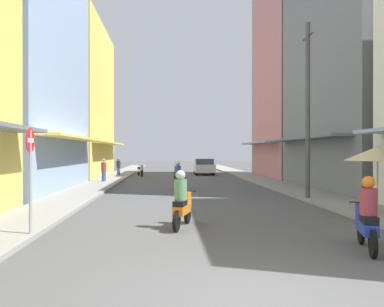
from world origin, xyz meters
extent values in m
plane|color=#4C4C4F|center=(0.00, 23.32, 0.00)|extent=(120.21, 120.21, 0.00)
cube|color=gray|center=(-5.50, 23.32, 0.06)|extent=(2.16, 62.64, 0.12)
cube|color=gray|center=(5.50, 23.32, 0.06)|extent=(2.16, 62.64, 0.12)
cube|color=#8CA5CC|center=(-9.58, 15.91, 8.24)|extent=(6.00, 11.54, 16.48)
cube|color=#EFD159|center=(-6.08, 15.91, 2.80)|extent=(1.10, 10.38, 0.12)
cube|color=#EFD159|center=(-9.58, 28.30, 6.30)|extent=(6.00, 12.27, 12.61)
cube|color=#EFD159|center=(-6.08, 28.30, 2.80)|extent=(1.10, 11.04, 0.12)
cube|color=slate|center=(9.58, 15.71, 7.65)|extent=(6.00, 10.94, 15.30)
cube|color=slate|center=(6.08, 15.71, 2.80)|extent=(1.10, 9.85, 0.12)
cube|color=#B7727F|center=(9.58, 26.31, 8.17)|extent=(6.00, 9.52, 16.34)
cube|color=#8CA5CC|center=(6.08, 26.31, 2.80)|extent=(1.10, 8.57, 0.12)
cylinder|color=black|center=(-0.71, 6.12, 0.28)|extent=(0.23, 0.56, 0.56)
cylinder|color=black|center=(-1.06, 4.92, 0.28)|extent=(0.23, 0.56, 0.56)
cube|color=orange|center=(-0.90, 5.47, 0.50)|extent=(0.55, 1.04, 0.24)
cube|color=black|center=(-0.96, 5.28, 0.70)|extent=(0.42, 0.62, 0.14)
cylinder|color=orange|center=(-0.75, 6.00, 0.70)|extent=(0.28, 0.28, 0.45)
cylinder|color=black|center=(-0.75, 6.00, 0.95)|extent=(0.54, 0.18, 0.03)
cylinder|color=#598C59|center=(-0.94, 5.33, 1.05)|extent=(0.34, 0.34, 0.55)
sphere|color=#B2B2B7|center=(-0.94, 5.33, 1.45)|extent=(0.26, 0.26, 0.26)
cylinder|color=black|center=(-3.40, 27.98, 0.28)|extent=(0.23, 0.56, 0.56)
cylinder|color=black|center=(-3.76, 29.18, 0.28)|extent=(0.23, 0.56, 0.56)
cube|color=#B2B2B7|center=(-3.59, 28.63, 0.50)|extent=(0.55, 1.04, 0.24)
cube|color=black|center=(-3.65, 28.82, 0.70)|extent=(0.43, 0.62, 0.14)
cylinder|color=#B2B2B7|center=(-3.44, 28.10, 0.70)|extent=(0.28, 0.28, 0.45)
cylinder|color=black|center=(-3.44, 28.10, 0.95)|extent=(0.54, 0.18, 0.03)
cylinder|color=black|center=(3.06, 3.34, 0.28)|extent=(0.24, 0.56, 0.56)
cylinder|color=black|center=(2.70, 2.14, 0.28)|extent=(0.24, 0.56, 0.56)
cube|color=#1E38B7|center=(2.87, 2.69, 0.50)|extent=(0.56, 1.04, 0.24)
cube|color=black|center=(2.81, 2.50, 0.70)|extent=(0.43, 0.62, 0.14)
cylinder|color=#1E38B7|center=(3.03, 3.22, 0.70)|extent=(0.28, 0.28, 0.45)
cylinder|color=black|center=(3.03, 3.22, 0.95)|extent=(0.54, 0.19, 0.03)
cylinder|color=#99333F|center=(2.82, 2.55, 1.05)|extent=(0.34, 0.34, 0.55)
sphere|color=orange|center=(2.82, 2.55, 1.45)|extent=(0.26, 0.26, 0.26)
cylinder|color=black|center=(-0.81, 16.66, 0.28)|extent=(0.13, 0.56, 0.56)
cylinder|color=black|center=(-0.70, 15.42, 0.28)|extent=(0.13, 0.56, 0.56)
cube|color=black|center=(-0.75, 15.99, 0.50)|extent=(0.37, 1.02, 0.24)
cube|color=black|center=(-0.73, 15.79, 0.70)|extent=(0.33, 0.58, 0.14)
cylinder|color=black|center=(-0.80, 16.54, 0.70)|extent=(0.28, 0.28, 0.45)
cylinder|color=black|center=(-0.80, 16.54, 0.95)|extent=(0.55, 0.08, 0.03)
cylinder|color=#334C8C|center=(-0.74, 15.84, 1.05)|extent=(0.34, 0.34, 0.55)
sphere|color=#B2B2B7|center=(-0.74, 15.84, 1.45)|extent=(0.26, 0.26, 0.26)
cube|color=silver|center=(2.07, 30.69, 0.60)|extent=(1.83, 4.13, 0.70)
cube|color=#333D47|center=(2.06, 30.54, 1.15)|extent=(1.64, 2.13, 0.60)
cylinder|color=black|center=(1.34, 31.95, 0.32)|extent=(0.19, 0.64, 0.64)
cylinder|color=black|center=(2.84, 31.92, 0.32)|extent=(0.19, 0.64, 0.64)
cylinder|color=black|center=(1.29, 29.45, 0.32)|extent=(0.19, 0.64, 0.64)
cylinder|color=black|center=(2.79, 29.43, 0.32)|extent=(0.19, 0.64, 0.64)
cylinder|color=#334C8C|center=(-5.50, 21.28, 0.37)|extent=(0.28, 0.28, 0.74)
cylinder|color=#99333F|center=(-5.50, 21.28, 1.06)|extent=(0.34, 0.34, 0.63)
sphere|color=tan|center=(-5.50, 21.28, 1.51)|extent=(0.22, 0.22, 0.22)
cylinder|color=#334C8C|center=(-5.47, 28.97, 0.36)|extent=(0.28, 0.28, 0.72)
cylinder|color=#262628|center=(-5.47, 28.97, 1.02)|extent=(0.34, 0.34, 0.61)
sphere|color=#9E7256|center=(-5.47, 28.97, 1.47)|extent=(0.22, 0.22, 0.22)
cylinder|color=#99999E|center=(5.37, 6.84, 1.04)|extent=(0.05, 0.05, 2.07)
cone|color=beige|center=(5.37, 6.84, 2.02)|extent=(2.05, 2.05, 0.45)
cylinder|color=#4C4C4F|center=(4.67, 11.18, 3.79)|extent=(0.20, 0.20, 7.58)
cylinder|color=#3F382D|center=(4.67, 11.18, 6.98)|extent=(0.08, 1.20, 0.08)
cylinder|color=gray|center=(-4.57, 4.36, 1.30)|extent=(0.07, 0.07, 2.60)
cylinder|color=red|center=(-4.57, 4.36, 2.35)|extent=(0.02, 0.60, 0.60)
cube|color=white|center=(-4.57, 4.36, 2.35)|extent=(0.03, 0.40, 0.10)
camera|label=1|loc=(-1.31, -5.32, 2.07)|focal=37.06mm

